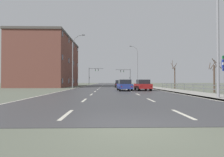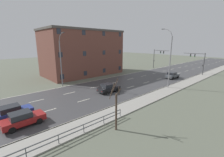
{
  "view_description": "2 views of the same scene",
  "coord_description": "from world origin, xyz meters",
  "px_view_note": "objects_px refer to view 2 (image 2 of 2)",
  "views": [
    {
      "loc": [
        -0.69,
        -5.2,
        1.35
      ],
      "look_at": [
        1.0,
        67.88,
        2.43
      ],
      "focal_mm": 28.82,
      "sensor_mm": 36.0,
      "label": 1
    },
    {
      "loc": [
        21.43,
        17.49,
        8.55
      ],
      "look_at": [
        0.0,
        36.98,
        1.81
      ],
      "focal_mm": 24.37,
      "sensor_mm": 36.0,
      "label": 2
    }
  ],
  "objects_px": {
    "car_near_right": "(172,75)",
    "car_far_right": "(23,119)",
    "traffic_signal_right": "(199,60)",
    "street_lamp_midground": "(170,60)",
    "brick_building": "(83,53)",
    "traffic_signal_left": "(157,56)",
    "car_far_left": "(109,88)",
    "street_lamp_left_bank": "(61,61)",
    "car_distant": "(12,112)"
  },
  "relations": [
    {
      "from": "car_near_right",
      "to": "car_far_right",
      "type": "distance_m",
      "value": 33.09
    },
    {
      "from": "traffic_signal_right",
      "to": "street_lamp_midground",
      "type": "bearing_deg",
      "value": -86.87
    },
    {
      "from": "brick_building",
      "to": "traffic_signal_left",
      "type": "bearing_deg",
      "value": 69.06
    },
    {
      "from": "street_lamp_midground",
      "to": "car_far_right",
      "type": "relative_size",
      "value": 2.7
    },
    {
      "from": "car_far_left",
      "to": "car_far_right",
      "type": "bearing_deg",
      "value": -77.4
    },
    {
      "from": "street_lamp_left_bank",
      "to": "traffic_signal_right",
      "type": "xyz_separation_m",
      "value": [
        13.91,
        33.26,
        -1.0
      ]
    },
    {
      "from": "car_distant",
      "to": "brick_building",
      "type": "xyz_separation_m",
      "value": [
        -17.27,
        20.28,
        5.23
      ]
    },
    {
      "from": "street_lamp_midground",
      "to": "car_far_right",
      "type": "bearing_deg",
      "value": -97.4
    },
    {
      "from": "street_lamp_midground",
      "to": "traffic_signal_left",
      "type": "distance_m",
      "value": 23.57
    },
    {
      "from": "street_lamp_left_bank",
      "to": "traffic_signal_left",
      "type": "relative_size",
      "value": 1.64
    },
    {
      "from": "car_far_right",
      "to": "car_distant",
      "type": "bearing_deg",
      "value": -171.53
    },
    {
      "from": "traffic_signal_left",
      "to": "car_far_left",
      "type": "bearing_deg",
      "value": -74.03
    },
    {
      "from": "traffic_signal_right",
      "to": "brick_building",
      "type": "relative_size",
      "value": 0.29
    },
    {
      "from": "street_lamp_midground",
      "to": "brick_building",
      "type": "distance_m",
      "value": 23.6
    },
    {
      "from": "street_lamp_midground",
      "to": "street_lamp_left_bank",
      "type": "relative_size",
      "value": 1.07
    },
    {
      "from": "car_far_left",
      "to": "car_near_right",
      "type": "distance_m",
      "value": 19.09
    },
    {
      "from": "traffic_signal_left",
      "to": "car_near_right",
      "type": "height_order",
      "value": "traffic_signal_left"
    },
    {
      "from": "car_near_right",
      "to": "car_far_right",
      "type": "relative_size",
      "value": 0.99
    },
    {
      "from": "traffic_signal_left",
      "to": "car_near_right",
      "type": "xyz_separation_m",
      "value": [
        10.74,
        -10.33,
        -3.63
      ]
    },
    {
      "from": "street_lamp_midground",
      "to": "car_far_left",
      "type": "distance_m",
      "value": 12.74
    },
    {
      "from": "car_distant",
      "to": "street_lamp_midground",
      "type": "bearing_deg",
      "value": 74.2
    },
    {
      "from": "street_lamp_midground",
      "to": "traffic_signal_right",
      "type": "height_order",
      "value": "street_lamp_midground"
    },
    {
      "from": "car_near_right",
      "to": "car_distant",
      "type": "relative_size",
      "value": 0.99
    },
    {
      "from": "street_lamp_midground",
      "to": "car_far_right",
      "type": "xyz_separation_m",
      "value": [
        -3.19,
        -24.53,
        -4.73
      ]
    },
    {
      "from": "car_near_right",
      "to": "brick_building",
      "type": "xyz_separation_m",
      "value": [
        -19.79,
        -13.33,
        5.23
      ]
    },
    {
      "from": "street_lamp_left_bank",
      "to": "car_far_right",
      "type": "xyz_separation_m",
      "value": [
        11.74,
        -9.81,
        -4.36
      ]
    },
    {
      "from": "car_distant",
      "to": "car_far_right",
      "type": "height_order",
      "value": "same"
    },
    {
      "from": "car_far_left",
      "to": "car_far_right",
      "type": "xyz_separation_m",
      "value": [
        2.5,
        -14.15,
        0.0
      ]
    },
    {
      "from": "traffic_signal_right",
      "to": "car_distant",
      "type": "bearing_deg",
      "value": -96.32
    },
    {
      "from": "street_lamp_midground",
      "to": "car_near_right",
      "type": "height_order",
      "value": "street_lamp_midground"
    },
    {
      "from": "traffic_signal_left",
      "to": "street_lamp_left_bank",
      "type": "bearing_deg",
      "value": -91.46
    },
    {
      "from": "car_distant",
      "to": "brick_building",
      "type": "relative_size",
      "value": 0.2
    },
    {
      "from": "car_near_right",
      "to": "brick_building",
      "type": "relative_size",
      "value": 0.2
    },
    {
      "from": "street_lamp_left_bank",
      "to": "traffic_signal_left",
      "type": "bearing_deg",
      "value": 88.54
    },
    {
      "from": "car_near_right",
      "to": "car_far_right",
      "type": "height_order",
      "value": "same"
    },
    {
      "from": "traffic_signal_left",
      "to": "car_near_right",
      "type": "bearing_deg",
      "value": -43.86
    },
    {
      "from": "traffic_signal_right",
      "to": "car_far_right",
      "type": "bearing_deg",
      "value": -92.89
    },
    {
      "from": "brick_building",
      "to": "car_far_left",
      "type": "bearing_deg",
      "value": -17.84
    },
    {
      "from": "car_distant",
      "to": "car_far_right",
      "type": "xyz_separation_m",
      "value": [
        2.66,
        0.52,
        0.0
      ]
    },
    {
      "from": "street_lamp_midground",
      "to": "brick_building",
      "type": "bearing_deg",
      "value": -168.34
    },
    {
      "from": "car_far_left",
      "to": "car_near_right",
      "type": "relative_size",
      "value": 1.01
    },
    {
      "from": "car_far_left",
      "to": "street_lamp_left_bank",
      "type": "bearing_deg",
      "value": -152.23
    },
    {
      "from": "brick_building",
      "to": "street_lamp_left_bank",
      "type": "bearing_deg",
      "value": -50.54
    },
    {
      "from": "car_far_left",
      "to": "car_distant",
      "type": "bearing_deg",
      "value": -88.02
    },
    {
      "from": "street_lamp_left_bank",
      "to": "traffic_signal_left",
      "type": "height_order",
      "value": "street_lamp_left_bank"
    },
    {
      "from": "street_lamp_midground",
      "to": "traffic_signal_left",
      "type": "relative_size",
      "value": 1.75
    },
    {
      "from": "traffic_signal_left",
      "to": "car_far_left",
      "type": "relative_size",
      "value": 1.55
    },
    {
      "from": "car_near_right",
      "to": "car_distant",
      "type": "xyz_separation_m",
      "value": [
        -2.52,
        -33.61,
        0.0
      ]
    },
    {
      "from": "street_lamp_midground",
      "to": "traffic_signal_right",
      "type": "bearing_deg",
      "value": 93.13
    },
    {
      "from": "traffic_signal_right",
      "to": "car_near_right",
      "type": "distance_m",
      "value": 10.78
    }
  ]
}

